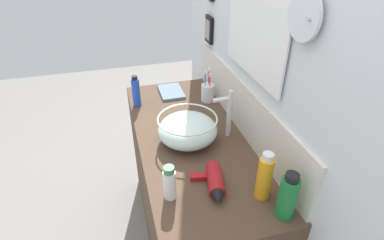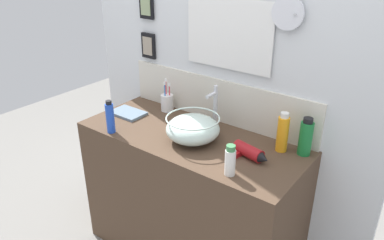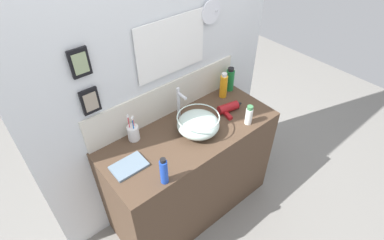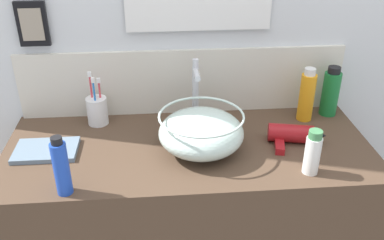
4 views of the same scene
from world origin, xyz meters
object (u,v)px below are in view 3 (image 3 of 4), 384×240
Objects in this scene: shampoo_bottle at (249,115)px; soap_dispenser at (224,86)px; glass_bowl_sink at (198,124)px; faucet at (179,102)px; spray_bottle at (230,80)px; hand_towel at (129,166)px; toothbrush_cup at (133,133)px; hair_drier at (230,108)px; lotion_bottle at (164,171)px.

soap_dispenser is at bearing 75.20° from shampoo_bottle.
glass_bowl_sink is 1.14× the size of faucet.
faucet reaches higher than shampoo_bottle.
spray_bottle reaches higher than shampoo_bottle.
faucet is at bearing 178.11° from soap_dispenser.
glass_bowl_sink is 1.37× the size of hand_towel.
toothbrush_cup is at bearing 177.51° from soap_dispenser.
hand_towel is (-0.84, 0.18, -0.06)m from shampoo_bottle.
soap_dispenser reaches higher than spray_bottle.
faucet is 1.20× the size of soap_dispenser.
hair_drier is at bearing -28.49° from faucet.
soap_dispenser is 1.00× the size of hand_towel.
faucet reaches higher than hand_towel.
faucet is at bearing 132.52° from shampoo_bottle.
faucet is at bearing -177.73° from spray_bottle.
faucet reaches higher than soap_dispenser.
hand_towel is (-1.03, -0.19, -0.08)m from spray_bottle.
soap_dispenser is at bearing -1.89° from faucet.
hair_drier is 0.99× the size of soap_dispenser.
toothbrush_cup reaches higher than glass_bowl_sink.
glass_bowl_sink is at bearing 24.81° from lotion_bottle.
faucet reaches higher than spray_bottle.
toothbrush_cup is 0.88m from spray_bottle.
soap_dispenser reaches higher than toothbrush_cup.
hair_drier is 1.10× the size of lotion_bottle.
soap_dispenser is 0.11m from spray_bottle.
soap_dispenser is at bearing -161.90° from spray_bottle.
hair_drier is 0.71m from toothbrush_cup.
soap_dispenser reaches higher than lotion_bottle.
hair_drier is 0.20m from soap_dispenser.
lotion_bottle is at bearing -97.21° from toothbrush_cup.
shampoo_bottle is (0.32, -0.35, -0.07)m from faucet.
spray_bottle is 0.95× the size of hand_towel.
hair_drier is at bearing 89.52° from shampoo_bottle.
shampoo_bottle is 0.72× the size of hand_towel.
toothbrush_cup is at bearing 148.97° from glass_bowl_sink.
spray_bottle is at bearing 22.93° from glass_bowl_sink.
soap_dispenser is 1.06× the size of spray_bottle.
toothbrush_cup is 0.25m from hand_towel.
hair_drier is at bearing 3.88° from glass_bowl_sink.
glass_bowl_sink reaches higher than hand_towel.
shampoo_bottle is at bearing 2.91° from lotion_bottle.
toothbrush_cup reaches higher than hand_towel.
faucet is 0.41m from soap_dispenser.
shampoo_bottle is at bearing -28.50° from toothbrush_cup.
spray_bottle is at bearing 45.62° from hair_drier.
faucet is 0.57m from lotion_bottle.
faucet is (0.00, 0.20, 0.07)m from glass_bowl_sink.
glass_bowl_sink is at bearing -157.07° from spray_bottle.
hair_drier is 1.01× the size of toothbrush_cup.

